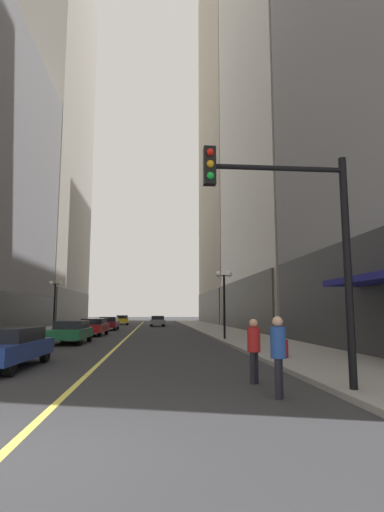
{
  "coord_description": "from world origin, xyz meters",
  "views": [
    {
      "loc": [
        1.98,
        -5.55,
        1.86
      ],
      "look_at": [
        4.58,
        23.04,
        5.77
      ],
      "focal_mm": 28.61,
      "sensor_mm": 36.0,
      "label": 1
    }
  ],
  "objects": [
    {
      "name": "car_maroon",
      "position": [
        -2.64,
        36.69,
        0.72
      ],
      "size": [
        1.86,
        4.46,
        1.32
      ],
      "color": "maroon",
      "rests_on": "ground"
    },
    {
      "name": "sidewalk_left",
      "position": [
        -8.25,
        35.0,
        0.07
      ],
      "size": [
        4.5,
        78.0,
        0.15
      ],
      "primitive_type": "cube",
      "color": "gray",
      "rests_on": "ground"
    },
    {
      "name": "car_red",
      "position": [
        -2.72,
        27.0,
        0.72
      ],
      "size": [
        1.96,
        4.53,
        1.32
      ],
      "color": "#B21919",
      "rests_on": "ground"
    },
    {
      "name": "traffic_light_near_right",
      "position": [
        5.35,
        3.43,
        3.74
      ],
      "size": [
        3.43,
        0.35,
        5.65
      ],
      "color": "black",
      "rests_on": "ground"
    },
    {
      "name": "pedestrian_in_blue_hoodie",
      "position": [
        4.68,
        3.35,
        1.03
      ],
      "size": [
        0.47,
        0.47,
        1.76
      ],
      "color": "black",
      "rests_on": "ground"
    },
    {
      "name": "storefront_awning_right",
      "position": [
        9.69,
        7.92,
        2.99
      ],
      "size": [
        1.6,
        5.67,
        3.12
      ],
      "color": "navy",
      "rests_on": "ground"
    },
    {
      "name": "street_lamp_left_far",
      "position": [
        -6.4,
        29.75,
        3.26
      ],
      "size": [
        1.06,
        0.36,
        4.43
      ],
      "color": "black",
      "rests_on": "ground"
    },
    {
      "name": "car_green",
      "position": [
        -2.89,
        19.25,
        0.72
      ],
      "size": [
        1.95,
        4.39,
        1.32
      ],
      "color": "#196038",
      "rests_on": "ground"
    },
    {
      "name": "pedestrian_in_red_jacket",
      "position": [
        4.59,
        5.22,
        0.97
      ],
      "size": [
        0.48,
        0.48,
        1.67
      ],
      "color": "black",
      "rests_on": "ground"
    },
    {
      "name": "building_left_far",
      "position": [
        -16.47,
        60.0,
        42.13
      ],
      "size": [
        12.12,
        26.0,
        84.45
      ],
      "color": "#A8A399",
      "rests_on": "ground"
    },
    {
      "name": "car_blue",
      "position": [
        -2.87,
        8.69,
        0.72
      ],
      "size": [
        1.97,
        4.82,
        1.32
      ],
      "color": "navy",
      "rests_on": "ground"
    },
    {
      "name": "car_yellow",
      "position": [
        -2.61,
        53.76,
        0.72
      ],
      "size": [
        1.96,
        4.53,
        1.32
      ],
      "color": "yellow",
      "rests_on": "ground"
    },
    {
      "name": "sidewalk_right",
      "position": [
        8.25,
        35.0,
        0.07
      ],
      "size": [
        4.5,
        78.0,
        0.15
      ],
      "primitive_type": "cube",
      "color": "gray",
      "rests_on": "ground"
    },
    {
      "name": "building_right_far",
      "position": [
        18.34,
        60.0,
        33.4
      ],
      "size": [
        15.87,
        26.0,
        66.93
      ],
      "color": "#B7AD99",
      "rests_on": "ground"
    },
    {
      "name": "ground_plane",
      "position": [
        0.0,
        35.0,
        0.0
      ],
      "size": [
        200.0,
        200.0,
        0.0
      ],
      "primitive_type": "plane",
      "color": "#2D2D30"
    },
    {
      "name": "street_lamp_right_mid",
      "position": [
        6.4,
        20.33,
        3.26
      ],
      "size": [
        1.06,
        0.36,
        4.43
      ],
      "color": "black",
      "rests_on": "ground"
    },
    {
      "name": "building_right_mid",
      "position": [
        15.92,
        34.5,
        26.14
      ],
      "size": [
        11.03,
        24.0,
        52.47
      ],
      "color": "#A8A399",
      "rests_on": "ground"
    },
    {
      "name": "lane_centre_stripe",
      "position": [
        0.0,
        35.0,
        0.0
      ],
      "size": [
        0.16,
        70.0,
        0.01
      ],
      "primitive_type": "cube",
      "color": "#E5D64C",
      "rests_on": "ground"
    },
    {
      "name": "fire_hydrant_right",
      "position": [
        6.9,
        9.85,
        0.4
      ],
      "size": [
        0.28,
        0.28,
        0.8
      ],
      "primitive_type": "cylinder",
      "color": "red",
      "rests_on": "ground"
    },
    {
      "name": "car_grey",
      "position": [
        2.32,
        46.62,
        0.72
      ],
      "size": [
        1.9,
        4.45,
        1.32
      ],
      "color": "slate",
      "rests_on": "ground"
    }
  ]
}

